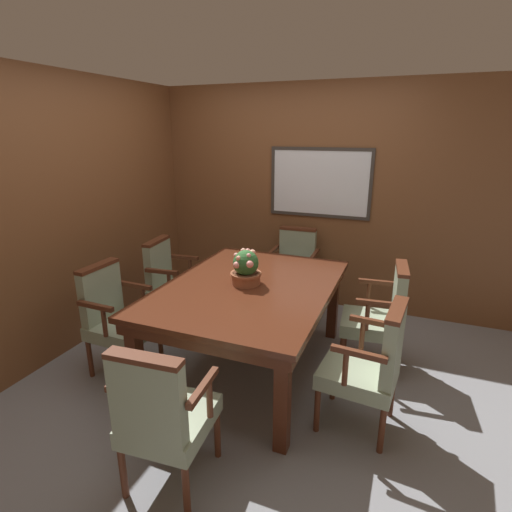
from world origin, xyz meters
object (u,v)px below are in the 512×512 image
Objects in this scene: chair_left_near at (115,315)px; chair_right_near at (370,364)px; dining_table at (249,295)px; chair_left_far at (171,281)px; chair_right_far at (381,313)px; potted_plant at (246,268)px; chair_head_near at (163,413)px; chair_head_far at (294,267)px.

chair_left_near and chair_right_near have the same top height.
chair_right_near is at bearing -20.56° from dining_table.
chair_left_far is (-2.05, 0.79, 0.00)m from chair_right_near.
chair_right_near is at bearing -5.04° from chair_right_far.
chair_right_near and chair_right_far have the same top height.
chair_head_near is at bearing -87.39° from potted_plant.
chair_left_far is 1.00× the size of chair_head_near.
chair_head_far is at bearing -135.83° from chair_right_far.
potted_plant is at bearing 169.91° from dining_table.
potted_plant reaches higher than chair_left_near.
chair_right_near is (1.02, -0.38, -0.17)m from dining_table.
chair_right_near is 2.20m from chair_left_far.
chair_left_near is 0.84m from chair_left_far.
chair_left_far and chair_right_far have the same top height.
potted_plant is (-1.05, 0.39, 0.40)m from chair_right_near.
chair_right_near and chair_head_near have the same top height.
dining_table is 6.13× the size of potted_plant.
chair_right_far is 1.98m from chair_head_near.
potted_plant is at bearing -91.83° from chair_head_near.
chair_head_far is 1.00× the size of chair_right_near.
potted_plant is at bearing -94.03° from chair_head_far.
chair_head_far is (0.01, 1.28, -0.17)m from dining_table.
chair_right_near is 3.16× the size of potted_plant.
dining_table is 1.12m from chair_left_far.
chair_right_far is (1.02, 0.42, -0.17)m from dining_table.
potted_plant is (0.99, 0.43, 0.40)m from chair_left_near.
chair_left_near is 1.00× the size of chair_right_far.
chair_right_near is at bearing -20.27° from potted_plant.
chair_left_far is (-1.03, 0.41, -0.17)m from dining_table.
potted_plant is (1.00, -0.40, 0.40)m from chair_left_far.
chair_left_near is at bearing -72.74° from chair_right_far.
chair_left_near is 1.00× the size of chair_head_near.
chair_head_far is 1.00× the size of chair_left_far.
chair_right_near reaches higher than dining_table.
chair_right_far is (1.00, -0.86, 0.00)m from chair_head_far.
potted_plant reaches higher than chair_left_far.
dining_table is 1.30m from chair_head_near.
chair_right_near is at bearing -60.84° from chair_head_far.
chair_right_near is 1.00× the size of chair_left_far.
chair_left_far is at bearing 158.15° from potted_plant.
dining_table is 1.94× the size of chair_right_near.
chair_left_near reaches higher than dining_table.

